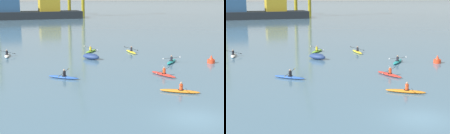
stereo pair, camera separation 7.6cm
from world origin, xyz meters
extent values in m
plane|color=#476B84|center=(0.00, 0.00, 0.00)|extent=(800.00, 800.00, 0.00)
cube|color=#1E2328|center=(-7.97, 100.36, 1.26)|extent=(48.37, 8.67, 2.53)
cube|color=#2D5684|center=(-7.97, 100.36, 5.30)|extent=(6.77, 6.07, 5.55)
cube|color=#B29323|center=(5.33, 100.36, 4.94)|extent=(6.77, 6.07, 4.82)
ellipsoid|color=navy|center=(-0.97, 22.96, 0.35)|extent=(2.38, 2.76, 0.70)
cube|color=navy|center=(-0.97, 22.96, 0.73)|extent=(1.16, 1.64, 0.06)
cylinder|color=red|center=(12.26, 15.83, 0.23)|extent=(0.90, 0.90, 0.45)
cone|color=red|center=(12.26, 15.83, 0.73)|extent=(0.50, 0.49, 0.55)
ellipsoid|color=teal|center=(7.77, 17.57, 0.13)|extent=(2.75, 2.90, 0.26)
torus|color=black|center=(7.71, 17.49, 0.27)|extent=(0.69, 0.69, 0.05)
cylinder|color=#23232D|center=(7.71, 17.49, 0.51)|extent=(0.30, 0.30, 0.50)
sphere|color=tan|center=(7.71, 17.49, 0.86)|extent=(0.19, 0.19, 0.19)
cylinder|color=black|center=(7.74, 17.53, 0.61)|extent=(1.54, 1.43, 0.41)
ellipsoid|color=silver|center=(6.98, 18.23, 0.42)|extent=(0.17, 0.16, 0.14)
ellipsoid|color=silver|center=(8.50, 16.83, 0.80)|extent=(0.17, 0.16, 0.14)
ellipsoid|color=orange|center=(2.18, 5.84, 0.13)|extent=(3.15, 2.41, 0.26)
torus|color=black|center=(2.27, 5.79, 0.27)|extent=(0.68, 0.68, 0.05)
cylinder|color=#DB471E|center=(2.27, 5.79, 0.51)|extent=(0.30, 0.30, 0.50)
sphere|color=tan|center=(2.27, 5.79, 0.86)|extent=(0.19, 0.19, 0.19)
cylinder|color=black|center=(2.23, 5.81, 0.61)|extent=(1.18, 1.72, 0.51)
ellipsoid|color=silver|center=(1.65, 4.97, 0.85)|extent=(0.15, 0.19, 0.15)
ellipsoid|color=silver|center=(2.80, 6.66, 0.37)|extent=(0.15, 0.19, 0.15)
ellipsoid|color=#7ABC2D|center=(0.47, 28.31, 0.13)|extent=(2.67, 2.97, 0.26)
torus|color=black|center=(0.40, 28.23, 0.27)|extent=(0.69, 0.69, 0.05)
cylinder|color=gold|center=(0.40, 28.23, 0.51)|extent=(0.30, 0.30, 0.50)
sphere|color=tan|center=(0.40, 28.23, 0.86)|extent=(0.19, 0.19, 0.19)
cylinder|color=black|center=(0.43, 28.27, 0.61)|extent=(1.59, 1.37, 0.46)
ellipsoid|color=silver|center=(-0.35, 28.94, 0.83)|extent=(0.18, 0.16, 0.14)
ellipsoid|color=silver|center=(1.21, 27.60, 0.39)|extent=(0.18, 0.16, 0.14)
ellipsoid|color=yellow|center=(5.82, 25.98, 0.13)|extent=(0.60, 3.40, 0.26)
torus|color=black|center=(5.82, 25.88, 0.27)|extent=(0.49, 0.49, 0.05)
cylinder|color=#23232D|center=(5.82, 25.88, 0.51)|extent=(0.30, 0.30, 0.50)
sphere|color=tan|center=(5.82, 25.88, 0.86)|extent=(0.19, 0.19, 0.19)
cylinder|color=black|center=(5.82, 25.93, 0.61)|extent=(2.02, 0.04, 0.63)
ellipsoid|color=black|center=(4.81, 25.92, 0.91)|extent=(0.20, 0.04, 0.16)
ellipsoid|color=black|center=(6.83, 25.93, 0.31)|extent=(0.20, 0.04, 0.16)
ellipsoid|color=silver|center=(-11.19, 28.62, 0.13)|extent=(0.89, 3.44, 0.26)
torus|color=black|center=(-11.20, 28.52, 0.27)|extent=(0.53, 0.53, 0.05)
cylinder|color=black|center=(-11.20, 28.52, 0.51)|extent=(0.30, 0.30, 0.50)
sphere|color=tan|center=(-11.20, 28.52, 0.86)|extent=(0.19, 0.19, 0.19)
cylinder|color=black|center=(-11.20, 28.57, 0.61)|extent=(2.03, 0.21, 0.57)
ellipsoid|color=black|center=(-10.19, 28.48, 0.34)|extent=(0.20, 0.06, 0.15)
ellipsoid|color=red|center=(3.73, 11.86, 0.13)|extent=(1.61, 3.42, 0.26)
torus|color=black|center=(3.76, 11.76, 0.27)|extent=(0.62, 0.62, 0.05)
cylinder|color=#DB471E|center=(3.76, 11.76, 0.51)|extent=(0.30, 0.30, 0.50)
sphere|color=tan|center=(3.76, 11.76, 0.86)|extent=(0.19, 0.19, 0.19)
cylinder|color=black|center=(3.74, 11.81, 0.61)|extent=(1.96, 0.66, 0.54)
ellipsoid|color=silver|center=(2.77, 11.50, 0.36)|extent=(0.20, 0.10, 0.15)
ellipsoid|color=silver|center=(4.71, 12.12, 0.86)|extent=(0.20, 0.10, 0.15)
ellipsoid|color=#2856B2|center=(-6.28, 13.98, 0.13)|extent=(2.99, 2.65, 0.26)
torus|color=black|center=(-6.21, 13.92, 0.27)|extent=(0.69, 0.69, 0.05)
cylinder|color=black|center=(-6.21, 13.92, 0.51)|extent=(0.30, 0.30, 0.50)
sphere|color=tan|center=(-6.21, 13.92, 0.86)|extent=(0.19, 0.19, 0.19)
cylinder|color=black|center=(-6.25, 13.95, 0.61)|extent=(1.36, 1.61, 0.38)
ellipsoid|color=yellow|center=(-6.91, 13.16, 0.43)|extent=(0.16, 0.18, 0.14)
ellipsoid|color=yellow|center=(-5.58, 14.74, 0.79)|extent=(0.16, 0.18, 0.14)
camera|label=1|loc=(-12.28, -18.65, 8.24)|focal=54.32mm
camera|label=2|loc=(-12.21, -18.68, 8.24)|focal=54.32mm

